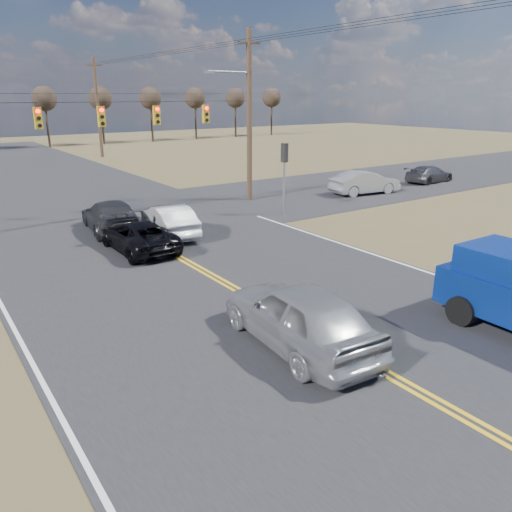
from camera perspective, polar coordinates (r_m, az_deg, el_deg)
ground at (r=13.13m, az=11.41°, el=-11.33°), size 160.00×160.00×0.00m
road_main at (r=20.66m, az=-8.88°, el=-0.16°), size 14.00×120.00×0.02m
road_cross at (r=27.83m, az=-16.27°, el=4.05°), size 120.00×12.00×0.02m
signal_gantry at (r=27.09m, az=-16.04°, el=14.57°), size 19.60×4.83×10.00m
utility_poles at (r=26.17m, az=-16.54°, el=14.80°), size 19.60×58.32×10.00m
treeline at (r=35.72m, az=-22.06°, el=15.67°), size 87.00×117.80×7.40m
silver_suv at (r=13.09m, az=5.00°, el=-6.78°), size 2.50×5.35×1.77m
black_suv at (r=21.69m, az=-13.25°, el=2.23°), size 2.16×4.65×1.29m
white_car_queue at (r=23.76m, az=-9.89°, el=4.03°), size 2.13×4.64×1.47m
dgrey_car_queue at (r=25.10m, az=-16.24°, el=4.38°), size 2.81×5.50×1.53m
cross_car_east_near at (r=34.36m, az=12.33°, el=8.23°), size 2.42×4.98×1.57m
cross_car_east_far at (r=40.36m, az=19.19°, el=8.83°), size 1.95×4.43×1.26m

